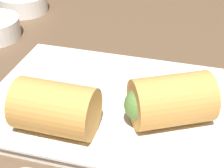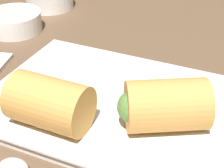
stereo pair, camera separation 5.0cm
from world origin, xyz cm
name	(u,v)px [view 2 (the right image)]	position (x,y,z in cm)	size (l,w,h in cm)	color
table_surface	(128,134)	(0.00, 0.00, 1.00)	(180.00, 140.00, 2.00)	brown
serving_plate	(112,105)	(-2.90, 2.04, 2.76)	(28.18, 20.92, 1.50)	white
roll_front_left	(45,102)	(-7.36, -4.43, 6.14)	(9.03, 5.37, 5.29)	#D19347
roll_front_right	(162,106)	(3.53, -0.26, 6.14)	(9.63, 8.52, 5.29)	#D19347
dipping_bowl_near	(14,21)	(-26.23, 15.37, 3.68)	(8.73, 8.73, 3.09)	white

